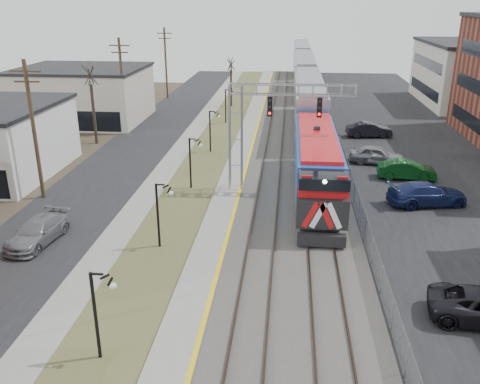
# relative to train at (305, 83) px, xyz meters

# --- Properties ---
(street_west) EXTENTS (7.00, 120.00, 0.04)m
(street_west) POSITION_rel_train_xyz_m (-17.00, -27.86, -2.90)
(street_west) COLOR black
(street_west) RESTS_ON ground
(sidewalk) EXTENTS (2.00, 120.00, 0.08)m
(sidewalk) POSITION_rel_train_xyz_m (-12.50, -27.86, -2.88)
(sidewalk) COLOR gray
(sidewalk) RESTS_ON ground
(grass_median) EXTENTS (4.00, 120.00, 0.06)m
(grass_median) POSITION_rel_train_xyz_m (-9.50, -27.86, -2.89)
(grass_median) COLOR #48502B
(grass_median) RESTS_ON ground
(platform) EXTENTS (2.00, 120.00, 0.24)m
(platform) POSITION_rel_train_xyz_m (-6.50, -27.86, -2.80)
(platform) COLOR gray
(platform) RESTS_ON ground
(ballast_bed) EXTENTS (8.00, 120.00, 0.20)m
(ballast_bed) POSITION_rel_train_xyz_m (-1.50, -27.86, -2.82)
(ballast_bed) COLOR #595651
(ballast_bed) RESTS_ON ground
(parking_lot) EXTENTS (16.00, 120.00, 0.04)m
(parking_lot) POSITION_rel_train_xyz_m (10.50, -27.86, -2.90)
(parking_lot) COLOR black
(parking_lot) RESTS_ON ground
(platform_edge) EXTENTS (0.24, 120.00, 0.01)m
(platform_edge) POSITION_rel_train_xyz_m (-5.62, -27.86, -2.67)
(platform_edge) COLOR gold
(platform_edge) RESTS_ON platform
(track_near) EXTENTS (1.58, 120.00, 0.15)m
(track_near) POSITION_rel_train_xyz_m (-3.50, -27.86, -2.64)
(track_near) COLOR #2D2119
(track_near) RESTS_ON ballast_bed
(track_far) EXTENTS (1.58, 120.00, 0.15)m
(track_far) POSITION_rel_train_xyz_m (-0.00, -27.86, -2.64)
(track_far) COLOR #2D2119
(track_far) RESTS_ON ballast_bed
(train) EXTENTS (3.00, 85.85, 5.33)m
(train) POSITION_rel_train_xyz_m (0.00, 0.00, 0.00)
(train) COLOR #1547AB
(train) RESTS_ON ground
(signal_gantry) EXTENTS (9.00, 1.07, 8.15)m
(signal_gantry) POSITION_rel_train_xyz_m (-4.28, -34.87, 2.67)
(signal_gantry) COLOR gray
(signal_gantry) RESTS_ON ground
(lampposts) EXTENTS (0.14, 62.14, 4.00)m
(lampposts) POSITION_rel_train_xyz_m (-9.50, -44.58, -0.92)
(lampposts) COLOR black
(lampposts) RESTS_ON ground
(utility_poles) EXTENTS (0.28, 80.28, 10.00)m
(utility_poles) POSITION_rel_train_xyz_m (-20.00, -37.86, 2.08)
(utility_poles) COLOR #4C3823
(utility_poles) RESTS_ON ground
(fence) EXTENTS (0.04, 120.00, 1.60)m
(fence) POSITION_rel_train_xyz_m (2.70, -27.86, -2.12)
(fence) COLOR gray
(fence) RESTS_ON ground
(bare_trees) EXTENTS (12.30, 42.30, 5.95)m
(bare_trees) POSITION_rel_train_xyz_m (-18.16, -23.95, -0.22)
(bare_trees) COLOR #382D23
(bare_trees) RESTS_ON ground
(car_lot_d) EXTENTS (5.98, 3.46, 1.63)m
(car_lot_d) POSITION_rel_train_xyz_m (7.83, -36.59, -2.10)
(car_lot_d) COLOR #16204E
(car_lot_d) RESTS_ON ground
(car_lot_e) EXTENTS (4.98, 2.74, 1.61)m
(car_lot_e) POSITION_rel_train_xyz_m (5.74, -27.16, -2.12)
(car_lot_e) COLOR gray
(car_lot_e) RESTS_ON ground
(car_lot_f) EXTENTS (4.72, 1.92, 1.52)m
(car_lot_f) POSITION_rel_train_xyz_m (7.54, -31.08, -2.16)
(car_lot_f) COLOR #0C3E15
(car_lot_f) RESTS_ON ground
(car_street_b) EXTENTS (2.62, 5.19, 1.45)m
(car_street_b) POSITION_rel_train_xyz_m (-16.88, -45.04, -2.20)
(car_street_b) COLOR slate
(car_street_b) RESTS_ON ground
(car_lot_g) EXTENTS (4.85, 2.11, 1.55)m
(car_lot_g) POSITION_rel_train_xyz_m (6.37, -17.74, -2.14)
(car_lot_g) COLOR black
(car_lot_g) RESTS_ON ground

